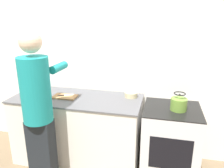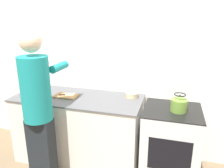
# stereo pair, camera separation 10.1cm
# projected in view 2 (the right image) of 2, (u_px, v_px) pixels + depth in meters

# --- Properties ---
(wall_back) EXTENTS (8.00, 0.05, 2.60)m
(wall_back) POSITION_uv_depth(u_px,v_px,m) (112.00, 62.00, 2.97)
(wall_back) COLOR white
(wall_back) RESTS_ON ground_plane
(counter) EXTENTS (1.66, 0.70, 0.90)m
(counter) POSITION_uv_depth(u_px,v_px,m) (79.00, 128.00, 2.94)
(counter) COLOR silver
(counter) RESTS_ON ground_plane
(oven) EXTENTS (0.64, 0.61, 0.88)m
(oven) POSITION_uv_depth(u_px,v_px,m) (170.00, 143.00, 2.61)
(oven) COLOR silver
(oven) RESTS_ON ground_plane
(person) EXTENTS (0.35, 0.59, 1.77)m
(person) POSITION_uv_depth(u_px,v_px,m) (38.00, 106.00, 2.34)
(person) COLOR black
(person) RESTS_ON ground_plane
(cutting_board) EXTENTS (0.30, 0.18, 0.02)m
(cutting_board) POSITION_uv_depth(u_px,v_px,m) (66.00, 96.00, 2.83)
(cutting_board) COLOR #A87A4C
(cutting_board) RESTS_ON counter
(knife) EXTENTS (0.19, 0.12, 0.01)m
(knife) POSITION_uv_depth(u_px,v_px,m) (67.00, 94.00, 2.85)
(knife) COLOR silver
(knife) RESTS_ON cutting_board
(kettle) EXTENTS (0.18, 0.18, 0.20)m
(kettle) POSITION_uv_depth(u_px,v_px,m) (179.00, 104.00, 2.41)
(kettle) COLOR olive
(kettle) RESTS_ON oven
(bowl_prep) EXTENTS (0.16, 0.16, 0.06)m
(bowl_prep) POSITION_uv_depth(u_px,v_px,m) (132.00, 95.00, 2.80)
(bowl_prep) COLOR #C6B789
(bowl_prep) RESTS_ON counter
(canister_jar) EXTENTS (0.13, 0.13, 0.14)m
(canister_jar) POSITION_uv_depth(u_px,v_px,m) (42.00, 87.00, 2.98)
(canister_jar) COLOR #756047
(canister_jar) RESTS_ON counter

